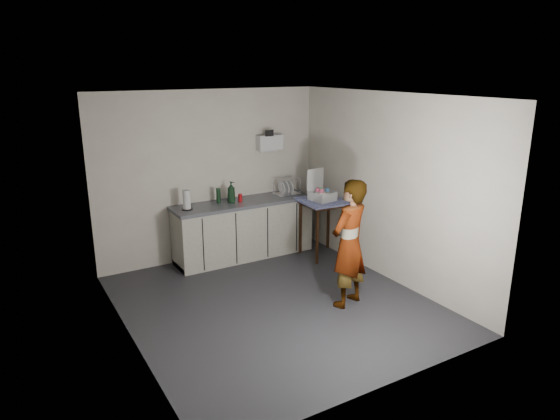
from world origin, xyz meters
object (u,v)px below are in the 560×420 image
paper_towel (187,201)px  dish_rack (286,191)px  kitchen_counter (244,231)px  side_table (323,207)px  dark_bottle (218,196)px  bakery_box (321,193)px  standing_man (349,244)px  soap_bottle (231,192)px  soda_can (240,198)px

paper_towel → dish_rack: 1.71m
kitchen_counter → paper_towel: bearing=-179.3°
side_table → dish_rack: (-0.31, 0.62, 0.17)m
kitchen_counter → dish_rack: 0.96m
dark_bottle → dish_rack: 1.17m
side_table → bakery_box: bakery_box is taller
side_table → standing_man: standing_man is taller
standing_man → bakery_box: (0.68, 1.57, 0.21)m
kitchen_counter → standing_man: bearing=-79.8°
dark_bottle → side_table: bearing=-25.1°
soap_bottle → bakery_box: (1.26, -0.59, -0.05)m
dish_rack → paper_towel: bearing=-179.1°
kitchen_counter → bakery_box: (1.07, -0.58, 0.60)m
soap_bottle → soda_can: size_ratio=2.73×
standing_man → soda_can: bearing=-97.3°
kitchen_counter → dish_rack: size_ratio=5.73×
dark_bottle → soap_bottle: bearing=-24.1°
soda_can → bakery_box: bearing=-27.3°
side_table → bakery_box: bearing=155.0°
kitchen_counter → side_table: (1.10, -0.60, 0.37)m
side_table → dark_bottle: 1.64m
side_table → soap_bottle: 1.46m
bakery_box → standing_man: bearing=-120.8°
dark_bottle → dish_rack: size_ratio=0.60×
soda_can → bakery_box: 1.26m
soap_bottle → dark_bottle: soap_bottle is taller
kitchen_counter → bakery_box: size_ratio=4.75×
side_table → bakery_box: (-0.03, 0.02, 0.22)m
side_table → dark_bottle: (-1.47, 0.69, 0.23)m
side_table → soap_bottle: size_ratio=2.78×
kitchen_counter → soap_bottle: 0.68m
soap_bottle → dish_rack: 0.99m
dish_rack → bakery_box: (0.28, -0.60, 0.05)m
side_table → soda_can: bearing=156.3°
kitchen_counter → soda_can: soda_can is taller
kitchen_counter → side_table: size_ratio=2.44×
paper_towel → standing_man: bearing=-58.7°
standing_man → dark_bottle: bearing=-90.1°
kitchen_counter → side_table: bearing=-28.6°
kitchen_counter → dish_rack: (0.79, 0.02, 0.55)m
soap_bottle → paper_towel: size_ratio=1.15×
side_table → soap_bottle: bearing=158.5°
standing_man → dark_bottle: standing_man is taller
kitchen_counter → dish_rack: dish_rack is taller
dish_rack → soda_can: bearing=-178.6°
kitchen_counter → bakery_box: bearing=-28.6°
kitchen_counter → standing_man: standing_man is taller
paper_towel → bakery_box: bakery_box is taller
bakery_box → paper_towel: bearing=156.5°
soda_can → dark_bottle: dark_bottle is taller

